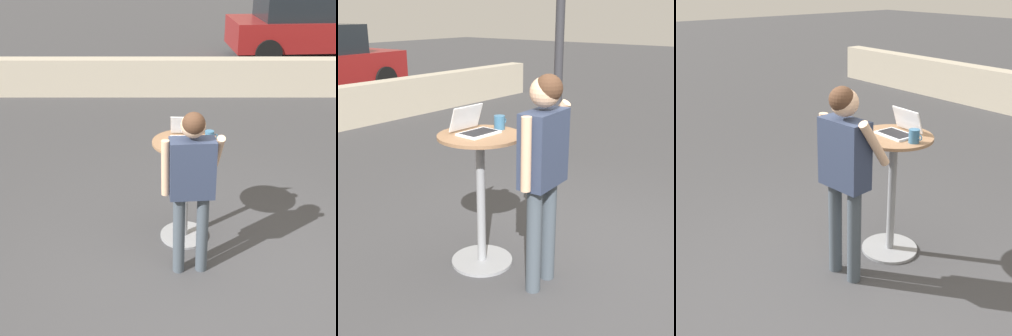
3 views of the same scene
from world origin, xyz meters
TOP-DOWN VIEW (x-y plane):
  - ground_plane at (0.00, 0.00)m, footprint 50.00×50.00m
  - cafe_table at (-0.32, 0.83)m, footprint 0.65×0.65m
  - laptop at (-0.32, 0.89)m, footprint 0.31×0.28m
  - coffee_mug at (-0.09, 0.82)m, footprint 0.13×0.09m
  - standing_person at (-0.28, 0.27)m, footprint 0.54×0.37m

SIDE VIEW (x-z plane):
  - ground_plane at x=0.00m, z-range 0.00..0.00m
  - cafe_table at x=-0.32m, z-range 0.10..1.20m
  - standing_person at x=-0.28m, z-range 0.20..1.80m
  - laptop at x=-0.32m, z-range 1.04..1.24m
  - coffee_mug at x=-0.09m, z-range 1.09..1.20m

